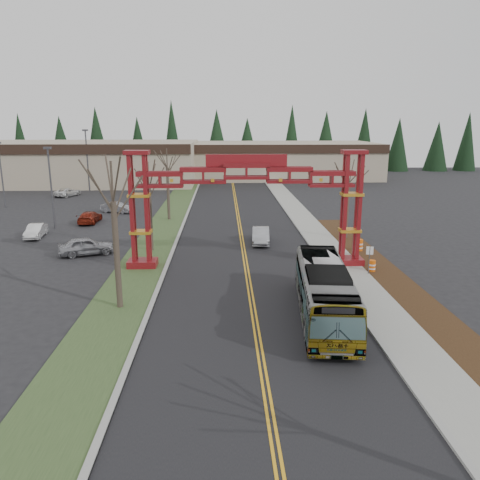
{
  "coord_description": "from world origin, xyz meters",
  "views": [
    {
      "loc": [
        -1.7,
        -16.79,
        10.82
      ],
      "look_at": [
        -0.63,
        13.64,
        3.19
      ],
      "focal_mm": 35.0,
      "sensor_mm": 36.0,
      "label": 1
    }
  ],
  "objects_px": {
    "parked_car_mid_a": "(90,217)",
    "barrel_south": "(372,266)",
    "light_pole_near": "(51,182)",
    "light_pole_mid": "(1,170)",
    "parked_car_near_b": "(36,231)",
    "parked_car_far_b": "(68,192)",
    "retail_building_east": "(280,160)",
    "transit_bus": "(324,292)",
    "retail_building_west": "(71,162)",
    "bare_tree_median_mid": "(149,187)",
    "bare_tree_median_far": "(167,168)",
    "parked_car_far_a": "(117,207)",
    "street_sign": "(370,255)",
    "gateway_arch": "(246,190)",
    "parked_car_near_a": "(86,246)",
    "silver_sedan": "(261,235)",
    "bare_tree_right_far": "(349,182)",
    "barrel_mid": "(355,251)",
    "barrel_north": "(359,246)",
    "light_pole_far": "(87,156)",
    "bare_tree_median_near": "(113,202)"
  },
  "relations": [
    {
      "from": "parked_car_far_b",
      "to": "street_sign",
      "type": "xyz_separation_m",
      "value": [
        34.22,
        -39.39,
        0.94
      ]
    },
    {
      "from": "bare_tree_median_mid",
      "to": "gateway_arch",
      "type": "bearing_deg",
      "value": -31.06
    },
    {
      "from": "gateway_arch",
      "to": "bare_tree_median_far",
      "type": "relative_size",
      "value": 2.25
    },
    {
      "from": "parked_car_near_b",
      "to": "barrel_south",
      "type": "xyz_separation_m",
      "value": [
        29.28,
        -12.13,
        -0.17
      ]
    },
    {
      "from": "parked_car_far_a",
      "to": "gateway_arch",
      "type": "bearing_deg",
      "value": -127.03
    },
    {
      "from": "retail_building_west",
      "to": "light_pole_near",
      "type": "height_order",
      "value": "light_pole_near"
    },
    {
      "from": "light_pole_far",
      "to": "barrel_south",
      "type": "distance_m",
      "value": 56.09
    },
    {
      "from": "silver_sedan",
      "to": "bare_tree_right_far",
      "type": "distance_m",
      "value": 9.66
    },
    {
      "from": "light_pole_mid",
      "to": "street_sign",
      "type": "height_order",
      "value": "light_pole_mid"
    },
    {
      "from": "gateway_arch",
      "to": "light_pole_mid",
      "type": "height_order",
      "value": "gateway_arch"
    },
    {
      "from": "street_sign",
      "to": "light_pole_far",
      "type": "bearing_deg",
      "value": 125.6
    },
    {
      "from": "parked_car_near_a",
      "to": "light_pole_far",
      "type": "bearing_deg",
      "value": -6.65
    },
    {
      "from": "retail_building_east",
      "to": "light_pole_near",
      "type": "relative_size",
      "value": 4.48
    },
    {
      "from": "bare_tree_median_mid",
      "to": "parked_car_far_a",
      "type": "bearing_deg",
      "value": 111.01
    },
    {
      "from": "gateway_arch",
      "to": "silver_sedan",
      "type": "relative_size",
      "value": 4.14
    },
    {
      "from": "retail_building_west",
      "to": "barrel_north",
      "type": "xyz_separation_m",
      "value": [
        39.98,
        -50.13,
        -3.21
      ]
    },
    {
      "from": "parked_car_near_b",
      "to": "parked_car_far_b",
      "type": "bearing_deg",
      "value": 95.46
    },
    {
      "from": "street_sign",
      "to": "light_pole_mid",
      "type": "bearing_deg",
      "value": 142.9
    },
    {
      "from": "gateway_arch",
      "to": "retail_building_west",
      "type": "xyz_separation_m",
      "value": [
        -30.0,
        53.96,
        -2.22
      ]
    },
    {
      "from": "bare_tree_median_near",
      "to": "light_pole_mid",
      "type": "xyz_separation_m",
      "value": [
        -22.47,
        35.29,
        -1.51
      ]
    },
    {
      "from": "light_pole_mid",
      "to": "barrel_south",
      "type": "bearing_deg",
      "value": -36.18
    },
    {
      "from": "retail_building_west",
      "to": "bare_tree_median_mid",
      "type": "bearing_deg",
      "value": -65.88
    },
    {
      "from": "light_pole_near",
      "to": "light_pole_mid",
      "type": "bearing_deg",
      "value": 130.0
    },
    {
      "from": "retail_building_east",
      "to": "parked_car_mid_a",
      "type": "distance_m",
      "value": 52.45
    },
    {
      "from": "parked_car_mid_a",
      "to": "parked_car_far_b",
      "type": "distance_m",
      "value": 21.76
    },
    {
      "from": "bare_tree_median_far",
      "to": "street_sign",
      "type": "distance_m",
      "value": 27.16
    },
    {
      "from": "light_pole_near",
      "to": "light_pole_mid",
      "type": "distance_m",
      "value": 17.04
    },
    {
      "from": "parked_car_mid_a",
      "to": "barrel_south",
      "type": "xyz_separation_m",
      "value": [
        25.91,
        -18.83,
        -0.18
      ]
    },
    {
      "from": "light_pole_far",
      "to": "barrel_north",
      "type": "distance_m",
      "value": 52.01
    },
    {
      "from": "gateway_arch",
      "to": "parked_car_far_a",
      "type": "distance_m",
      "value": 27.92
    },
    {
      "from": "barrel_mid",
      "to": "barrel_north",
      "type": "relative_size",
      "value": 0.87
    },
    {
      "from": "retail_building_east",
      "to": "parked_car_mid_a",
      "type": "height_order",
      "value": "retail_building_east"
    },
    {
      "from": "barrel_north",
      "to": "parked_car_near_b",
      "type": "bearing_deg",
      "value": 168.05
    },
    {
      "from": "bare_tree_median_far",
      "to": "street_sign",
      "type": "xyz_separation_m",
      "value": [
        16.82,
        -20.88,
        -4.34
      ]
    },
    {
      "from": "parked_car_near_a",
      "to": "light_pole_mid",
      "type": "relative_size",
      "value": 0.53
    },
    {
      "from": "gateway_arch",
      "to": "barrel_mid",
      "type": "relative_size",
      "value": 19.03
    },
    {
      "from": "retail_building_west",
      "to": "parked_car_far_b",
      "type": "bearing_deg",
      "value": -75.0
    },
    {
      "from": "parked_car_near_a",
      "to": "bare_tree_median_mid",
      "type": "bearing_deg",
      "value": -99.8
    },
    {
      "from": "transit_bus",
      "to": "light_pole_near",
      "type": "relative_size",
      "value": 1.32
    },
    {
      "from": "street_sign",
      "to": "barrel_mid",
      "type": "height_order",
      "value": "street_sign"
    },
    {
      "from": "parked_car_near_a",
      "to": "barrel_south",
      "type": "bearing_deg",
      "value": -125.73
    },
    {
      "from": "transit_bus",
      "to": "barrel_mid",
      "type": "xyz_separation_m",
      "value": [
        5.28,
        12.41,
        -1.08
      ]
    },
    {
      "from": "bare_tree_median_mid",
      "to": "bare_tree_median_far",
      "type": "bearing_deg",
      "value": 90.0
    },
    {
      "from": "light_pole_near",
      "to": "parked_car_mid_a",
      "type": "bearing_deg",
      "value": 44.22
    },
    {
      "from": "gateway_arch",
      "to": "parked_car_far_a",
      "type": "height_order",
      "value": "gateway_arch"
    },
    {
      "from": "retail_building_west",
      "to": "parked_car_mid_a",
      "type": "relative_size",
      "value": 10.17
    },
    {
      "from": "bare_tree_median_mid",
      "to": "silver_sedan",
      "type": "bearing_deg",
      "value": 13.44
    },
    {
      "from": "light_pole_mid",
      "to": "parked_car_far_b",
      "type": "bearing_deg",
      "value": 62.3
    },
    {
      "from": "retail_building_west",
      "to": "parked_car_near_b",
      "type": "distance_m",
      "value": 45.03
    },
    {
      "from": "bare_tree_median_far",
      "to": "parked_car_near_a",
      "type": "bearing_deg",
      "value": -110.05
    }
  ]
}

